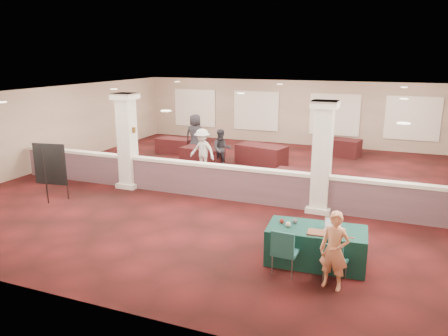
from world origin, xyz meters
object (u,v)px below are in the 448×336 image
at_px(far_table_front_center, 299,180).
at_px(far_table_back_right, 338,147).
at_px(far_table_front_left, 202,156).
at_px(attendee_c, 323,143).
at_px(far_table_back_center, 261,155).
at_px(woman, 334,251).
at_px(far_table_back_left, 175,145).
at_px(attendee_b, 202,151).
at_px(attendee_d, 195,136).
at_px(far_table_front_right, 390,190).
at_px(conf_chair_side, 284,249).
at_px(attendee_a, 222,149).
at_px(near_table, 316,246).
at_px(conf_chair_main, 334,259).
at_px(easel_board, 50,165).

height_order(far_table_front_center, far_table_back_right, far_table_back_right).
distance_m(far_table_front_left, attendee_c, 5.23).
distance_m(far_table_front_left, far_table_back_center, 2.45).
relative_size(woman, far_table_back_right, 0.82).
height_order(far_table_back_left, far_table_back_right, far_table_back_right).
height_order(far_table_back_left, attendee_b, attendee_b).
relative_size(woman, attendee_d, 0.82).
distance_m(far_table_front_center, far_table_back_right, 5.82).
xyz_separation_m(woman, far_table_front_right, (0.87, 6.06, -0.46)).
bearing_deg(far_table_back_left, far_table_front_right, -20.78).
relative_size(woman, attendee_c, 1.04).
bearing_deg(conf_chair_side, far_table_back_left, 131.06).
xyz_separation_m(attendee_a, attendee_d, (-1.87, 1.49, 0.16)).
height_order(near_table, far_table_back_left, near_table).
relative_size(near_table, far_table_back_center, 1.04).
relative_size(conf_chair_main, far_table_front_right, 0.53).
bearing_deg(near_table, far_table_back_left, 128.33).
distance_m(far_table_back_right, attendee_a, 5.74).
distance_m(near_table, far_table_front_right, 5.31).
relative_size(far_table_front_center, attendee_d, 0.86).
xyz_separation_m(far_table_front_left, attendee_a, (1.00, -0.31, 0.44)).
bearing_deg(far_table_back_left, far_table_back_right, 17.23).
height_order(far_table_back_right, attendee_a, attendee_a).
height_order(far_table_front_center, far_table_back_center, far_table_back_center).
relative_size(far_table_front_left, attendee_c, 1.16).
xyz_separation_m(conf_chair_main, far_table_front_center, (-1.99, 5.84, -0.16)).
xyz_separation_m(conf_chair_side, attendee_b, (-5.00, 6.91, 0.25)).
height_order(woman, far_table_back_right, woman).
distance_m(far_table_front_right, attendee_d, 8.86).
bearing_deg(far_table_front_right, easel_board, -157.93).
bearing_deg(conf_chair_main, far_table_front_center, 119.50).
bearing_deg(attendee_d, conf_chair_side, 122.95).
bearing_deg(conf_chair_side, attendee_d, 127.35).
xyz_separation_m(attendee_c, attendee_d, (-5.38, -1.44, 0.20)).
height_order(near_table, woman, woman).
bearing_deg(far_table_front_center, far_table_front_right, 0.00).
height_order(conf_chair_side, far_table_front_center, conf_chair_side).
height_order(easel_board, far_table_back_left, easel_board).
distance_m(far_table_back_left, far_table_back_center, 4.45).
height_order(easel_board, far_table_front_left, easel_board).
xyz_separation_m(far_table_front_center, far_table_back_center, (-2.21, 2.90, 0.08)).
height_order(conf_chair_side, far_table_back_right, conf_chair_side).
xyz_separation_m(far_table_back_center, attendee_c, (2.22, 1.74, 0.34)).
relative_size(conf_chair_side, far_table_front_center, 0.62).
height_order(near_table, far_table_front_right, near_table).
height_order(conf_chair_main, far_table_front_right, conf_chair_main).
height_order(near_table, attendee_a, attendee_a).
bearing_deg(far_table_back_right, conf_chair_main, -82.73).
bearing_deg(conf_chair_main, far_table_back_left, 143.03).
relative_size(far_table_front_left, far_table_front_right, 1.09).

